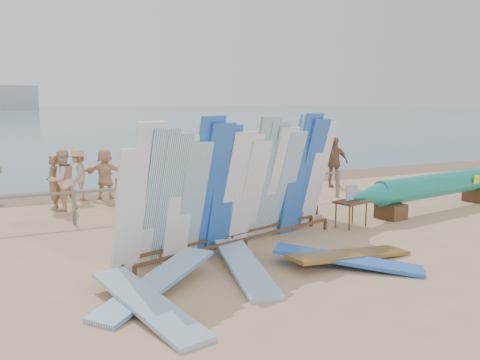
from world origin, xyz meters
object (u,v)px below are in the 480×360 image
beachgoer_2 (62,180)px  beachgoer_8 (290,166)px  beach_chair_left (128,202)px  beachgoer_1 (53,182)px  outrigger_canoe (438,186)px  beachgoer_6 (179,171)px  flat_board_b (245,273)px  beachgoer_3 (78,174)px  beachgoer_9 (229,161)px  flat_board_d (347,267)px  beachgoer_7 (230,167)px  main_surfboard_rack (239,189)px  beach_chair_right (195,198)px  beachgoer_5 (105,174)px  beachgoer_10 (334,162)px  vendor_table (351,213)px  stroller (210,189)px  flat_board_c (350,262)px  side_surfboard_rack (298,173)px  flat_board_a (148,313)px  beachgoer_4 (126,180)px

beachgoer_2 → beachgoer_8: (7.28, -0.17, -0.00)m
beach_chair_left → beachgoer_1: (-1.82, 1.10, 0.51)m
outrigger_canoe → beachgoer_6: (-6.07, 4.56, 0.22)m
flat_board_b → beachgoer_3: (-1.61, 8.33, 0.79)m
beachgoer_9 → flat_board_d: bearing=-2.6°
beachgoer_7 → beachgoer_1: size_ratio=1.22×
main_surfboard_rack → beach_chair_right: main_surfboard_rack is taller
beachgoer_5 → beachgoer_9: 4.75m
beachgoer_10 → vendor_table: bearing=-106.5°
flat_board_d → beach_chair_right: 6.42m
outrigger_canoe → beach_chair_right: size_ratio=8.77×
vendor_table → flat_board_d: bearing=-143.6°
stroller → beachgoer_6: (-0.66, 0.89, 0.47)m
beachgoer_8 → vendor_table: bearing=64.4°
vendor_table → flat_board_c: (-1.69, -2.16, -0.35)m
outrigger_canoe → beachgoer_1: (-9.72, 4.74, 0.10)m
flat_board_c → beachgoer_7: 7.19m
side_surfboard_rack → flat_board_c: bearing=-143.4°
beachgoer_8 → outrigger_canoe: bearing=105.8°
flat_board_a → beachgoer_10: 11.88m
outrigger_canoe → beachgoer_1: size_ratio=4.76×
flat_board_d → beachgoer_8: size_ratio=1.58×
side_surfboard_rack → beachgoer_1: 6.87m
beach_chair_right → beachgoer_1: 4.00m
flat_board_a → beachgoer_2: bearing=79.1°
beach_chair_right → beachgoer_5: beachgoer_5 is taller
stroller → beach_chair_right: bearing=-139.7°
beachgoer_4 → beachgoer_10: bearing=113.4°
side_surfboard_rack → vendor_table: 1.64m
stroller → beachgoer_10: bearing=26.0°
beachgoer_5 → beachgoer_9: size_ratio=0.95×
beachgoer_1 → beachgoer_9: (6.28, 1.85, 0.07)m
main_surfboard_rack → flat_board_c: bearing=-65.0°
flat_board_d → flat_board_a: bearing=137.1°
beach_chair_right → beachgoer_5: 3.12m
main_surfboard_rack → flat_board_d: bearing=-73.4°
beachgoer_7 → beachgoer_4: (-3.44, -0.43, -0.12)m
beachgoer_2 → beachgoer_7: 5.07m
beach_chair_right → beachgoer_4: (-1.90, 0.49, 0.57)m
main_surfboard_rack → beachgoer_10: bearing=24.3°
beach_chair_left → beachgoer_9: bearing=37.3°
main_surfboard_rack → flat_board_b: 1.99m
beachgoer_8 → beachgoer_4: size_ratio=1.05×
flat_board_c → beachgoer_10: 8.68m
flat_board_d → beachgoer_3: 9.54m
vendor_table → flat_board_a: vendor_table is taller
flat_board_c → flat_board_b: (-2.09, 0.30, 0.00)m
beachgoer_5 → beachgoer_9: (4.66, 0.94, 0.04)m
main_surfboard_rack → beachgoer_9: 8.27m
flat_board_c → beach_chair_left: (-2.74, 6.38, 0.26)m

